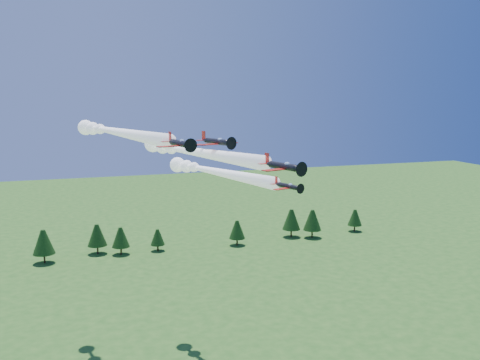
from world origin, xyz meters
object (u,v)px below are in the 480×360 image
object	(u,v)px
plane_lead	(191,151)
plane_left	(114,131)
plane_slot	(217,142)
plane_right	(211,171)

from	to	relation	value
plane_lead	plane_left	bearing A→B (deg)	116.64
plane_lead	plane_slot	size ratio (longest dim) A/B	5.23
plane_right	plane_left	bearing A→B (deg)	156.62
plane_lead	plane_left	xyz separation A→B (m)	(-13.37, 13.85, 3.31)
plane_lead	plane_right	distance (m)	15.06
plane_right	plane_slot	world-z (taller)	plane_slot
plane_lead	plane_right	size ratio (longest dim) A/B	1.10
plane_lead	plane_right	world-z (taller)	plane_lead
plane_right	plane_slot	distance (m)	21.50
plane_lead	plane_left	size ratio (longest dim) A/B	0.80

